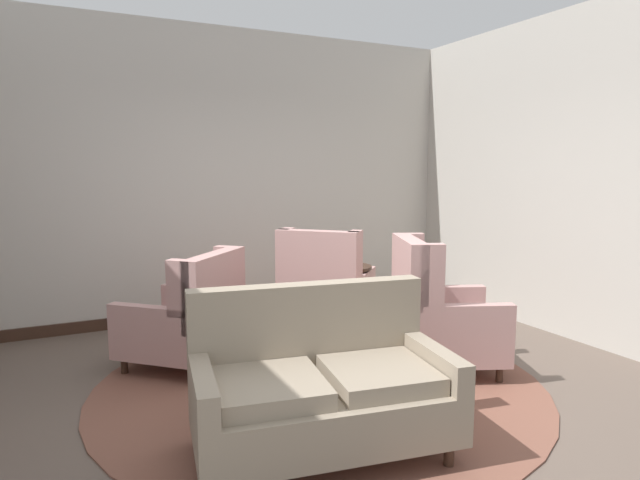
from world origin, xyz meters
name	(u,v)px	position (x,y,z in m)	size (l,w,h in m)	color
ground	(338,399)	(0.00, 0.00, 0.00)	(7.69, 7.69, 0.00)	brown
wall_back	(229,175)	(0.00, 2.61, 1.59)	(5.65, 0.08, 3.18)	#BCB7AD
wall_right	(536,175)	(2.75, 0.78, 1.59)	(0.08, 3.65, 3.18)	#BCB7AD
baseboard_back	(233,309)	(0.00, 2.55, 0.06)	(5.49, 0.03, 0.12)	#382319
area_rug	(319,383)	(0.00, 0.30, 0.01)	(3.44, 3.44, 0.01)	brown
coffee_table	(306,333)	(-0.08, 0.37, 0.40)	(0.97, 0.97, 0.47)	#382319
porcelain_vase	(311,307)	(-0.06, 0.32, 0.62)	(0.15, 0.15, 0.33)	#4C7A66
settee	(321,386)	(-0.44, -0.61, 0.40)	(1.58, 1.02, 0.96)	gray
armchair_foreground_right	(438,316)	(1.00, 0.13, 0.46)	(1.04, 1.01, 1.11)	tan
armchair_near_window	(325,294)	(0.53, 1.26, 0.46)	(1.13, 1.13, 1.10)	tan
armchair_near_sideboard	(190,318)	(-0.80, 1.15, 0.42)	(1.17, 1.17, 0.98)	tan
side_table	(348,294)	(0.80, 1.28, 0.42)	(0.46, 0.46, 0.71)	#382319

